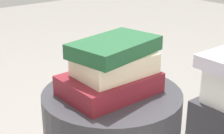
% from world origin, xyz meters
% --- Properties ---
extents(book_maroon, '(0.27, 0.20, 0.06)m').
position_xyz_m(book_maroon, '(0.01, -0.00, 0.54)').
color(book_maroon, maroon).
rests_on(book_maroon, side_table).
extents(book_cream, '(0.23, 0.16, 0.06)m').
position_xyz_m(book_cream, '(-0.01, 0.01, 0.60)').
color(book_cream, beige).
rests_on(book_cream, book_maroon).
extents(book_forest, '(0.28, 0.20, 0.04)m').
position_xyz_m(book_forest, '(-0.01, -0.00, 0.65)').
color(book_forest, '#1E512D').
rests_on(book_forest, book_cream).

